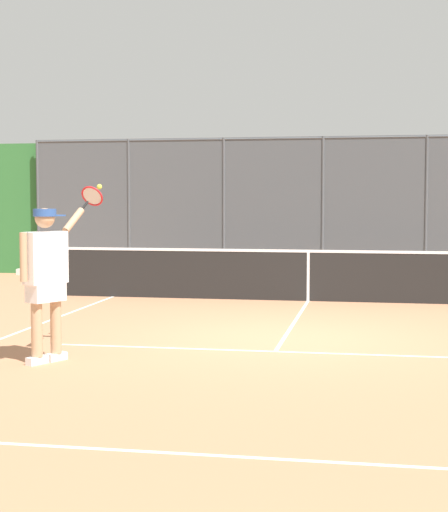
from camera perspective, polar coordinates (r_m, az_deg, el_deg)
ground_plane at (r=11.36m, az=4.17°, el=-5.71°), size 60.00×60.00×0.00m
court_line_markings at (r=10.12m, az=3.40°, el=-6.89°), size 7.66×9.43×0.01m
fence_backdrop at (r=20.16m, az=6.96°, el=3.21°), size 17.23×1.37×3.37m
tennis_net at (r=15.42m, az=5.86°, el=-1.30°), size 9.84×0.09×1.07m
tennis_player at (r=9.79m, az=-12.19°, el=-1.00°), size 0.64×1.41×2.10m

